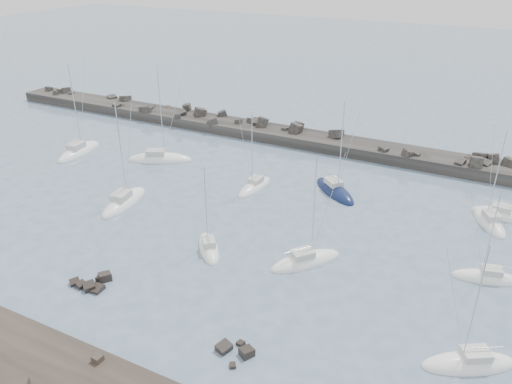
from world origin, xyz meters
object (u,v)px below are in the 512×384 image
sailboat_4 (160,160)px  sailboat_8 (335,191)px  sailboat_6 (255,187)px  sailboat_11 (469,364)px  sailboat_3 (124,203)px  sailboat_9 (486,278)px  sailboat_13 (504,216)px  sailboat_1 (79,152)px  sailboat_5 (209,248)px  sailboat_10 (488,222)px  sailboat_7 (305,262)px

sailboat_4 → sailboat_8: bearing=3.5°
sailboat_6 → sailboat_11: bearing=-35.1°
sailboat_3 → sailboat_6: (13.36, 12.15, -0.02)m
sailboat_3 → sailboat_4: sailboat_4 is taller
sailboat_9 → sailboat_13: 15.18m
sailboat_1 → sailboat_5: sailboat_1 is taller
sailboat_9 → sailboat_6: bearing=165.0°
sailboat_6 → sailboat_10: 30.76m
sailboat_3 → sailboat_11: sailboat_3 is taller
sailboat_6 → sailboat_10: bearing=8.1°
sailboat_7 → sailboat_10: sailboat_7 is taller
sailboat_7 → sailboat_5: bearing=-166.5°
sailboat_3 → sailboat_7: sailboat_3 is taller
sailboat_9 → sailboat_13: sailboat_13 is taller
sailboat_5 → sailboat_8: (7.92, 20.51, 0.00)m
sailboat_7 → sailboat_13: 27.96m
sailboat_11 → sailboat_6: bearing=144.9°
sailboat_9 → sailboat_13: (0.84, 15.16, 0.01)m
sailboat_6 → sailboat_10: (30.45, 4.33, 0.01)m
sailboat_1 → sailboat_3: 21.67m
sailboat_3 → sailboat_10: (43.82, 16.48, -0.01)m
sailboat_10 → sailboat_4: bearing=-177.4°
sailboat_6 → sailboat_11: size_ratio=0.97×
sailboat_5 → sailboat_8: 21.98m
sailboat_7 → sailboat_9: 18.69m
sailboat_6 → sailboat_4: bearing=173.3°
sailboat_4 → sailboat_10: sailboat_4 is taller
sailboat_7 → sailboat_8: bearing=98.9°
sailboat_10 → sailboat_7: bearing=-132.9°
sailboat_3 → sailboat_9: 44.74m
sailboat_4 → sailboat_11: 54.60m
sailboat_1 → sailboat_13: sailboat_1 is taller
sailboat_4 → sailboat_11: (49.11, -23.87, -0.01)m
sailboat_7 → sailboat_11: sailboat_7 is taller
sailboat_11 → sailboat_13: size_ratio=0.99×
sailboat_1 → sailboat_13: (64.18, 8.13, -0.02)m
sailboat_1 → sailboat_11: bearing=-17.9°
sailboat_5 → sailboat_9: size_ratio=0.98×
sailboat_5 → sailboat_11: (28.24, -5.11, -0.01)m
sailboat_9 → sailboat_11: size_ratio=0.88×
sailboat_10 → sailboat_13: size_ratio=1.00×
sailboat_3 → sailboat_13: 49.21m
sailboat_5 → sailboat_8: sailboat_8 is taller
sailboat_3 → sailboat_6: bearing=42.3°
sailboat_4 → sailboat_8: size_ratio=1.13×
sailboat_7 → sailboat_13: bearing=48.2°
sailboat_1 → sailboat_10: size_ratio=1.23×
sailboat_9 → sailboat_10: size_ratio=0.87×
sailboat_1 → sailboat_3: bearing=-30.0°
sailboat_13 → sailboat_8: bearing=-172.3°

